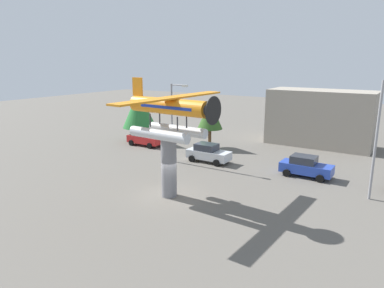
# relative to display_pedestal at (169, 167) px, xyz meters

# --- Properties ---
(ground_plane) EXTENTS (140.00, 140.00, 0.00)m
(ground_plane) POSITION_rel_display_pedestal_xyz_m (0.00, 0.00, -2.16)
(ground_plane) COLOR #605B54
(display_pedestal) EXTENTS (1.10, 1.10, 4.31)m
(display_pedestal) POSITION_rel_display_pedestal_xyz_m (0.00, 0.00, 0.00)
(display_pedestal) COLOR slate
(display_pedestal) RESTS_ON ground
(floatplane_monument) EXTENTS (6.96, 10.44, 4.00)m
(floatplane_monument) POSITION_rel_display_pedestal_xyz_m (0.13, -0.01, 3.83)
(floatplane_monument) COLOR silver
(floatplane_monument) RESTS_ON display_pedestal
(car_near_red) EXTENTS (4.20, 2.02, 1.76)m
(car_near_red) POSITION_rel_display_pedestal_xyz_m (-11.52, 10.87, -1.28)
(car_near_red) COLOR red
(car_near_red) RESTS_ON ground
(car_mid_silver) EXTENTS (4.20, 2.02, 1.76)m
(car_mid_silver) POSITION_rel_display_pedestal_xyz_m (-2.09, 9.07, -1.28)
(car_mid_silver) COLOR silver
(car_mid_silver) RESTS_ON ground
(car_far_blue) EXTENTS (4.20, 2.02, 1.76)m
(car_far_blue) POSITION_rel_display_pedestal_xyz_m (6.97, 9.70, -1.28)
(car_far_blue) COLOR #2847B7
(car_far_blue) RESTS_ON ground
(streetlight_primary) EXTENTS (1.84, 0.28, 7.43)m
(streetlight_primary) POSITION_rel_display_pedestal_xyz_m (-4.83, 7.29, 2.19)
(streetlight_primary) COLOR gray
(streetlight_primary) RESTS_ON ground
(streetlight_secondary) EXTENTS (1.84, 0.28, 8.25)m
(streetlight_secondary) POSITION_rel_display_pedestal_xyz_m (12.32, 7.17, 2.61)
(streetlight_secondary) COLOR gray
(streetlight_secondary) RESTS_ON ground
(storefront_building) EXTENTS (11.36, 5.02, 6.28)m
(storefront_building) POSITION_rel_display_pedestal_xyz_m (5.06, 22.00, 0.98)
(storefront_building) COLOR #9E9384
(storefront_building) RESTS_ON ground
(tree_west) EXTENTS (3.97, 3.97, 6.15)m
(tree_west) POSITION_rel_display_pedestal_xyz_m (-13.34, 12.10, 1.77)
(tree_west) COLOR brown
(tree_west) RESTS_ON ground
(tree_east) EXTENTS (2.81, 2.81, 5.25)m
(tree_east) POSITION_rel_display_pedestal_xyz_m (-4.84, 14.08, 1.51)
(tree_east) COLOR brown
(tree_east) RESTS_ON ground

